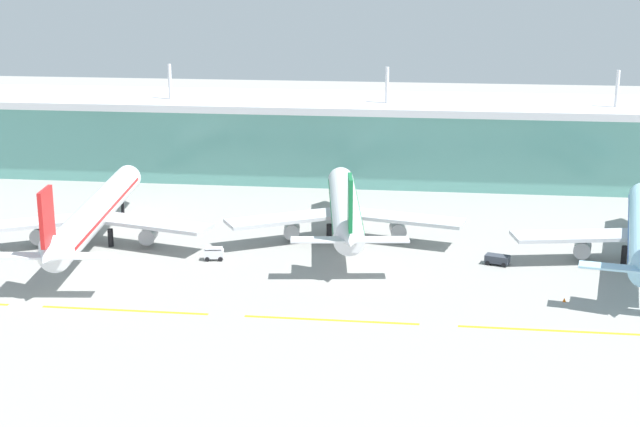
# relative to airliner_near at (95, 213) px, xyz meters

# --- Properties ---
(ground_plane) EXTENTS (600.00, 600.00, 0.00)m
(ground_plane) POSITION_rel_airliner_near_xyz_m (54.62, -33.03, -6.46)
(ground_plane) COLOR gray
(terminal_building) EXTENTS (288.00, 34.00, 29.65)m
(terminal_building) POSITION_rel_airliner_near_xyz_m (54.62, 66.72, 4.07)
(terminal_building) COLOR #5B9E93
(terminal_building) RESTS_ON ground
(airliner_near) EXTENTS (48.49, 70.72, 18.90)m
(airliner_near) POSITION_rel_airliner_near_xyz_m (0.00, 0.00, 0.00)
(airliner_near) COLOR white
(airliner_near) RESTS_ON ground
(airliner_middle) EXTENTS (48.35, 59.13, 18.90)m
(airliner_middle) POSITION_rel_airliner_near_xyz_m (49.25, 9.78, -0.01)
(airliner_middle) COLOR silver
(airliner_middle) RESTS_ON ground
(taxiway_stripe_mid_west) EXTENTS (28.00, 0.70, 0.04)m
(taxiway_stripe_mid_west) POSITION_rel_airliner_near_xyz_m (17.62, -34.99, -6.44)
(taxiway_stripe_mid_west) COLOR yellow
(taxiway_stripe_mid_west) RESTS_ON ground
(taxiway_stripe_centre) EXTENTS (28.00, 0.70, 0.04)m
(taxiway_stripe_centre) POSITION_rel_airliner_near_xyz_m (51.62, -34.99, -6.44)
(taxiway_stripe_centre) COLOR yellow
(taxiway_stripe_centre) RESTS_ON ground
(taxiway_stripe_mid_east) EXTENTS (28.00, 0.70, 0.04)m
(taxiway_stripe_mid_east) POSITION_rel_airliner_near_xyz_m (85.62, -34.99, -6.44)
(taxiway_stripe_mid_east) COLOR yellow
(taxiway_stripe_mid_east) RESTS_ON ground
(baggage_cart) EXTENTS (3.84, 2.49, 2.48)m
(baggage_cart) POSITION_rel_airliner_near_xyz_m (25.95, -7.24, -5.19)
(baggage_cart) COLOR silver
(baggage_cart) RESTS_ON ground
(pushback_tug) EXTENTS (4.92, 3.62, 1.85)m
(pushback_tug) POSITION_rel_airliner_near_xyz_m (79.41, -3.24, -5.36)
(pushback_tug) COLOR #333842
(pushback_tug) RESTS_ON ground
(safety_cone_right_wingtip) EXTENTS (0.56, 0.56, 0.70)m
(safety_cone_right_wingtip) POSITION_rel_airliner_near_xyz_m (89.49, -21.77, -6.11)
(safety_cone_right_wingtip) COLOR orange
(safety_cone_right_wingtip) RESTS_ON ground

